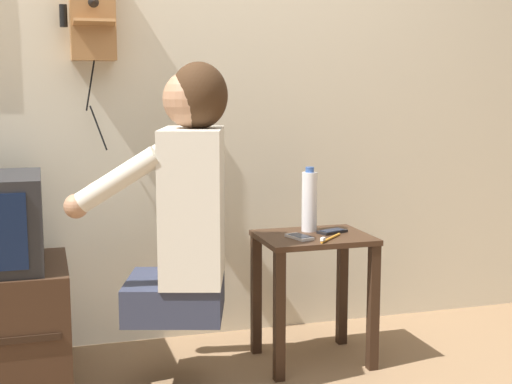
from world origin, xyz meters
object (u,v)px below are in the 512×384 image
(cell_phone_spare, at_px, (332,231))
(toothbrush, at_px, (329,238))
(person, at_px, (185,197))
(water_bottle, at_px, (309,201))
(wall_phone_antique, at_px, (92,11))
(cell_phone_held, at_px, (299,237))

(cell_phone_spare, xyz_separation_m, toothbrush, (-0.07, -0.13, 0.00))
(person, relative_size, toothbrush, 6.85)
(person, relative_size, cell_phone_spare, 6.92)
(person, height_order, toothbrush, person)
(water_bottle, xyz_separation_m, toothbrush, (0.01, -0.19, -0.12))
(water_bottle, bearing_deg, cell_phone_spare, -38.75)
(person, xyz_separation_m, cell_phone_spare, (0.64, 0.12, -0.19))
(toothbrush, bearing_deg, wall_phone_antique, 14.71)
(person, relative_size, cell_phone_held, 7.01)
(wall_phone_antique, xyz_separation_m, toothbrush, (0.86, -0.50, -0.91))
(cell_phone_held, xyz_separation_m, water_bottle, (0.09, 0.13, 0.12))
(person, height_order, water_bottle, person)
(toothbrush, bearing_deg, cell_phone_spare, -72.20)
(person, xyz_separation_m, cell_phone_held, (0.47, 0.05, -0.19))
(person, bearing_deg, cell_phone_held, -66.88)
(cell_phone_spare, xyz_separation_m, water_bottle, (-0.08, 0.06, 0.12))
(wall_phone_antique, bearing_deg, cell_phone_spare, -22.19)
(cell_phone_held, bearing_deg, cell_phone_spare, 5.37)
(cell_phone_held, relative_size, toothbrush, 0.98)
(person, xyz_separation_m, water_bottle, (0.56, 0.18, -0.07))
(person, height_order, wall_phone_antique, wall_phone_antique)
(wall_phone_antique, bearing_deg, toothbrush, -30.43)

